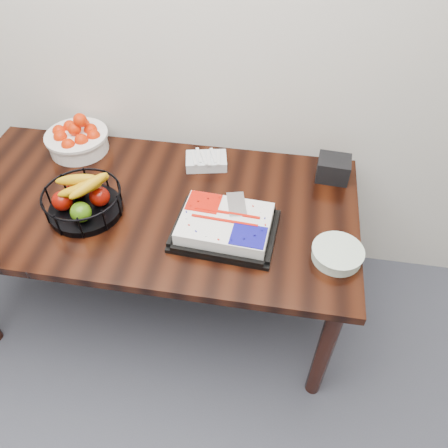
% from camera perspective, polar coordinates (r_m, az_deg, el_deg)
% --- Properties ---
extents(table, '(1.80, 0.90, 0.75)m').
position_cam_1_polar(table, '(2.00, -9.36, 1.02)').
color(table, black).
rests_on(table, ground).
extents(cake_tray, '(0.43, 0.35, 0.09)m').
position_cam_1_polar(cake_tray, '(1.75, 0.17, -0.24)').
color(cake_tray, black).
rests_on(cake_tray, table).
extents(tangerine_bowl, '(0.30, 0.30, 0.19)m').
position_cam_1_polar(tangerine_bowl, '(2.27, -18.73, 10.86)').
color(tangerine_bowl, white).
rests_on(tangerine_bowl, table).
extents(fruit_basket, '(0.33, 0.33, 0.17)m').
position_cam_1_polar(fruit_basket, '(1.91, -17.96, 3.04)').
color(fruit_basket, black).
rests_on(fruit_basket, table).
extents(plate_stack, '(0.20, 0.20, 0.05)m').
position_cam_1_polar(plate_stack, '(1.73, 14.57, -3.81)').
color(plate_stack, white).
rests_on(plate_stack, table).
extents(fork_bag, '(0.21, 0.16, 0.06)m').
position_cam_1_polar(fork_bag, '(2.09, -2.32, 8.26)').
color(fork_bag, silver).
rests_on(fork_bag, table).
extents(napkin_box, '(0.15, 0.13, 0.10)m').
position_cam_1_polar(napkin_box, '(2.07, 14.08, 7.05)').
color(napkin_box, black).
rests_on(napkin_box, table).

